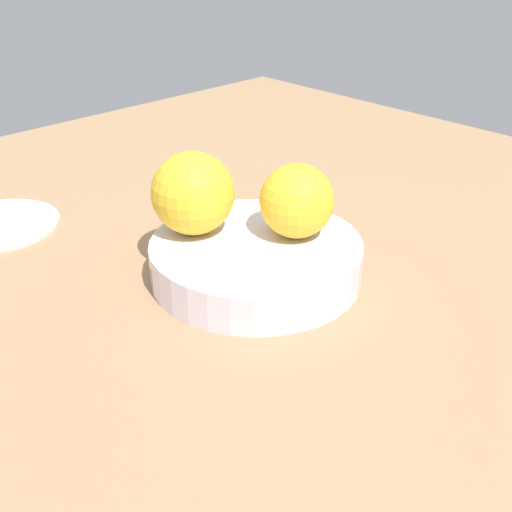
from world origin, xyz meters
The scene contains 4 objects.
ground_plane centered at (0.00, 0.00, -1.00)cm, with size 110.00×110.00×2.00cm, color #997551.
fruit_bowl centered at (0.00, 0.00, 1.69)cm, with size 19.07×19.07×3.57cm.
orange_in_bowl_0 centered at (3.57, -1.48, 6.91)cm, with size 6.68×6.68×6.68cm, color yellow.
orange_in_bowl_1 centered at (-2.54, 5.48, 7.33)cm, with size 7.51×7.51×7.51cm, color yellow.
Camera 1 is at (-35.83, -37.10, 30.18)cm, focal length 45.85 mm.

